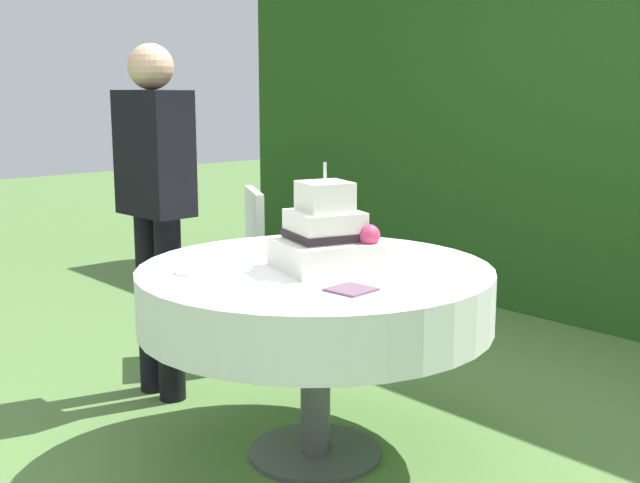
# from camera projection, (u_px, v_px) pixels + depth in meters

# --- Properties ---
(ground_plane) EXTENTS (20.00, 20.00, 0.00)m
(ground_plane) POSITION_uv_depth(u_px,v_px,m) (315.00, 454.00, 3.25)
(ground_plane) COLOR #547A3D
(cake_table) EXTENTS (1.34, 1.34, 0.75)m
(cake_table) POSITION_uv_depth(u_px,v_px,m) (315.00, 297.00, 3.13)
(cake_table) COLOR #4C4C51
(cake_table) RESTS_ON ground_plane
(wedding_cake) EXTENTS (0.41, 0.41, 0.40)m
(wedding_cake) POSITION_uv_depth(u_px,v_px,m) (326.00, 237.00, 3.06)
(wedding_cake) COLOR white
(wedding_cake) RESTS_ON cake_table
(serving_plate_near) EXTENTS (0.14, 0.14, 0.01)m
(serving_plate_near) POSITION_uv_depth(u_px,v_px,m) (194.00, 271.00, 3.01)
(serving_plate_near) COLOR white
(serving_plate_near) RESTS_ON cake_table
(serving_plate_far) EXTENTS (0.14, 0.14, 0.01)m
(serving_plate_far) POSITION_uv_depth(u_px,v_px,m) (296.00, 248.00, 3.43)
(serving_plate_far) COLOR white
(serving_plate_far) RESTS_ON cake_table
(serving_plate_left) EXTENTS (0.14, 0.14, 0.01)m
(serving_plate_left) POSITION_uv_depth(u_px,v_px,m) (286.00, 240.00, 3.61)
(serving_plate_left) COLOR white
(serving_plate_left) RESTS_ON cake_table
(napkin_stack) EXTENTS (0.15, 0.15, 0.01)m
(napkin_stack) POSITION_uv_depth(u_px,v_px,m) (351.00, 290.00, 2.75)
(napkin_stack) COLOR #6B4C60
(napkin_stack) RESTS_ON cake_table
(garden_chair) EXTENTS (0.54, 0.54, 0.89)m
(garden_chair) POSITION_uv_depth(u_px,v_px,m) (236.00, 258.00, 4.29)
(garden_chair) COLOR white
(garden_chair) RESTS_ON ground_plane
(standing_person) EXTENTS (0.37, 0.22, 1.60)m
(standing_person) POSITION_uv_depth(u_px,v_px,m) (156.00, 197.00, 3.70)
(standing_person) COLOR black
(standing_person) RESTS_ON ground_plane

